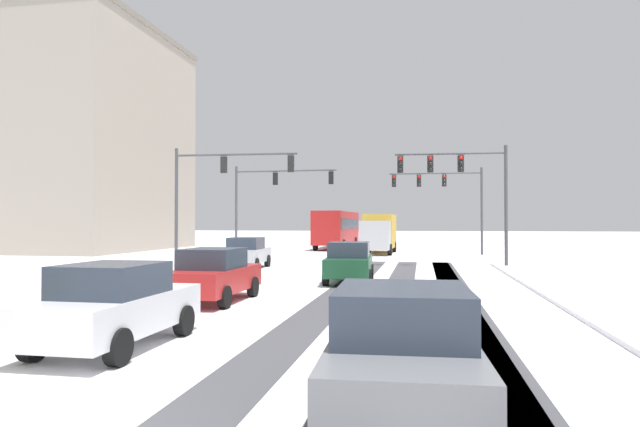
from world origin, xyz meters
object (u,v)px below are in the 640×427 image
(car_dark_green_second, at_px, (349,262))
(traffic_signal_near_left, at_px, (218,181))
(bus_oncoming, at_px, (337,227))
(office_building_far_left_block, at_px, (11,142))
(car_red_third, at_px, (214,275))
(car_silver_lead, at_px, (247,253))
(traffic_signal_far_right, at_px, (444,190))
(car_white_fourth, at_px, (115,305))
(traffic_signal_far_left, at_px, (271,191))
(traffic_signal_near_right, at_px, (461,178))
(car_grey_fifth, at_px, (403,352))
(box_truck_delivery, at_px, (379,232))

(car_dark_green_second, bearing_deg, traffic_signal_near_left, 140.48)
(bus_oncoming, height_order, office_building_far_left_block, office_building_far_left_block)
(car_dark_green_second, relative_size, car_red_third, 1.02)
(bus_oncoming, relative_size, office_building_far_left_block, 0.39)
(car_silver_lead, xyz_separation_m, car_dark_green_second, (6.13, -5.62, 0.00))
(traffic_signal_near_left, distance_m, car_silver_lead, 4.46)
(traffic_signal_far_right, relative_size, car_white_fourth, 1.68)
(traffic_signal_far_right, relative_size, traffic_signal_far_left, 0.92)
(traffic_signal_near_right, bearing_deg, car_grey_fifth, -95.57)
(traffic_signal_far_left, height_order, traffic_signal_near_right, same)
(traffic_signal_near_right, xyz_separation_m, office_building_far_left_block, (-38.65, 13.47, 4.87))
(traffic_signal_far_left, distance_m, bus_oncoming, 12.36)
(traffic_signal_near_left, relative_size, car_grey_fifth, 1.65)
(traffic_signal_near_left, xyz_separation_m, car_dark_green_second, (8.09, -6.68, -3.86))
(car_dark_green_second, relative_size, box_truck_delivery, 0.56)
(traffic_signal_far_right, height_order, traffic_signal_far_left, same)
(traffic_signal_near_right, bearing_deg, traffic_signal_near_left, -172.30)
(traffic_signal_far_left, distance_m, traffic_signal_near_left, 9.83)
(car_silver_lead, relative_size, car_grey_fifth, 1.00)
(car_dark_green_second, xyz_separation_m, bus_oncoming, (-4.82, 28.17, 1.18))
(traffic_signal_far_right, distance_m, car_grey_fifth, 35.80)
(car_grey_fifth, bearing_deg, traffic_signal_far_right, 86.97)
(car_grey_fifth, distance_m, office_building_far_left_block, 52.61)
(car_grey_fifth, xyz_separation_m, bus_oncoming, (-7.44, 43.25, 1.18))
(bus_oncoming, bearing_deg, car_grey_fifth, -80.24)
(car_white_fourth, bearing_deg, traffic_signal_near_left, 105.28)
(car_dark_green_second, xyz_separation_m, car_white_fourth, (-2.93, -12.22, 0.00))
(traffic_signal_far_right, bearing_deg, car_dark_green_second, -102.42)
(car_red_third, relative_size, car_white_fourth, 1.00)
(car_red_third, bearing_deg, traffic_signal_far_left, 101.29)
(traffic_signal_near_left, xyz_separation_m, car_white_fourth, (5.16, -18.90, -3.86))
(traffic_signal_near_right, relative_size, box_truck_delivery, 0.87)
(car_silver_lead, xyz_separation_m, car_red_third, (2.79, -11.70, 0.00))
(car_grey_fifth, bearing_deg, car_white_fourth, 152.79)
(traffic_signal_near_right, bearing_deg, traffic_signal_far_left, 147.69)
(car_red_third, distance_m, office_building_far_left_block, 42.25)
(car_red_third, bearing_deg, office_building_far_left_block, 137.38)
(traffic_signal_near_left, bearing_deg, car_dark_green_second, -39.52)
(traffic_signal_far_left, xyz_separation_m, bus_oncoming, (3.03, 11.67, -2.71))
(car_white_fourth, xyz_separation_m, office_building_far_left_block, (-30.81, 34.13, 8.84))
(traffic_signal_near_left, height_order, car_dark_green_second, traffic_signal_near_left)
(traffic_signal_far_left, height_order, car_dark_green_second, traffic_signal_far_left)
(car_grey_fifth, bearing_deg, car_dark_green_second, 99.87)
(office_building_far_left_block, bearing_deg, car_silver_lead, -30.53)
(traffic_signal_far_right, xyz_separation_m, car_white_fourth, (-7.44, -32.67, -4.00))
(traffic_signal_far_left, bearing_deg, traffic_signal_far_right, 17.71)
(traffic_signal_far_right, bearing_deg, office_building_far_left_block, 177.82)
(traffic_signal_near_right, height_order, office_building_far_left_block, office_building_far_left_block)
(car_silver_lead, bearing_deg, car_red_third, -76.58)
(car_white_fourth, xyz_separation_m, car_grey_fifth, (5.55, -2.86, 0.00))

